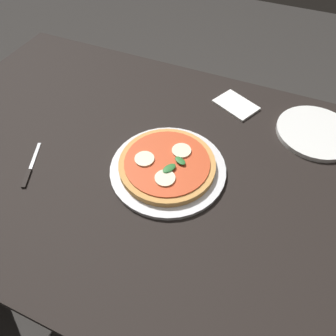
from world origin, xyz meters
TOP-DOWN VIEW (x-y plane):
  - ground_plane at (0.00, 0.00)m, footprint 6.00×6.00m
  - dining_table at (0.00, 0.00)m, footprint 1.51×0.92m
  - serving_tray at (-0.03, 0.01)m, footprint 0.31×0.31m
  - pizza at (-0.03, 0.01)m, footprint 0.26×0.26m
  - plate_white at (-0.38, -0.29)m, footprint 0.23×0.23m
  - napkin at (-0.13, -0.32)m, footprint 0.16×0.14m
  - knife at (0.31, 0.16)m, footprint 0.07×0.15m

SIDE VIEW (x-z plane):
  - ground_plane at x=0.00m, z-range 0.00..0.00m
  - dining_table at x=0.00m, z-range 0.28..1.05m
  - knife at x=0.31m, z-range 0.76..0.77m
  - napkin at x=-0.13m, z-range 0.76..0.77m
  - serving_tray at x=-0.03m, z-range 0.76..0.77m
  - plate_white at x=-0.38m, z-range 0.76..0.78m
  - pizza at x=-0.03m, z-range 0.77..0.80m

